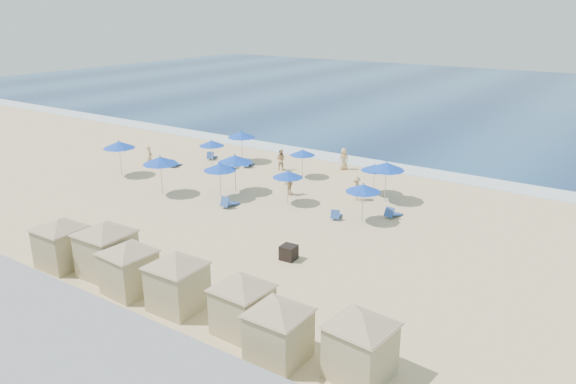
{
  "coord_description": "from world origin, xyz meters",
  "views": [
    {
      "loc": [
        20.32,
        -23.83,
        11.94
      ],
      "look_at": [
        1.79,
        3.0,
        1.17
      ],
      "focal_mm": 35.0,
      "sensor_mm": 36.0,
      "label": 1
    }
  ],
  "objects_px": {
    "trash_bin": "(289,252)",
    "umbrella_10": "(363,188)",
    "cabana_5": "(279,323)",
    "beachgoer_0": "(150,156)",
    "umbrella_6": "(302,152)",
    "umbrella_9": "(386,166)",
    "cabana_3": "(177,275)",
    "beachgoer_4": "(344,159)",
    "cabana_2": "(128,261)",
    "beachgoer_1": "(281,160)",
    "beachgoer_2": "(290,183)",
    "cabana_6": "(361,337)",
    "umbrella_0": "(119,145)",
    "umbrella_7": "(288,174)",
    "cabana_0": "(60,237)",
    "beachgoer_3": "(356,188)",
    "umbrella_2": "(160,160)",
    "umbrella_1": "(212,143)",
    "umbrella_4": "(235,159)",
    "umbrella_5": "(220,167)",
    "umbrella_3": "(242,134)",
    "cabana_1": "(106,242)",
    "umbrella_8": "(375,168)"
  },
  "relations": [
    {
      "from": "cabana_1",
      "to": "cabana_3",
      "type": "distance_m",
      "value": 4.93
    },
    {
      "from": "cabana_6",
      "to": "beachgoer_2",
      "type": "xyz_separation_m",
      "value": [
        -12.92,
        14.62,
        -0.68
      ]
    },
    {
      "from": "umbrella_7",
      "to": "beachgoer_0",
      "type": "xyz_separation_m",
      "value": [
        -13.84,
        1.0,
        -1.11
      ]
    },
    {
      "from": "cabana_3",
      "to": "umbrella_6",
      "type": "xyz_separation_m",
      "value": [
        -6.18,
        18.82,
        0.33
      ]
    },
    {
      "from": "beachgoer_3",
      "to": "cabana_0",
      "type": "bearing_deg",
      "value": -45.68
    },
    {
      "from": "umbrella_10",
      "to": "umbrella_8",
      "type": "bearing_deg",
      "value": 109.02
    },
    {
      "from": "cabana_3",
      "to": "beachgoer_4",
      "type": "distance_m",
      "value": 22.88
    },
    {
      "from": "cabana_3",
      "to": "umbrella_8",
      "type": "bearing_deg",
      "value": 90.2
    },
    {
      "from": "cabana_2",
      "to": "umbrella_4",
      "type": "relative_size",
      "value": 1.55
    },
    {
      "from": "umbrella_0",
      "to": "beachgoer_3",
      "type": "distance_m",
      "value": 17.81
    },
    {
      "from": "cabana_2",
      "to": "cabana_6",
      "type": "relative_size",
      "value": 0.99
    },
    {
      "from": "trash_bin",
      "to": "cabana_5",
      "type": "distance_m",
      "value": 8.38
    },
    {
      "from": "umbrella_2",
      "to": "beachgoer_0",
      "type": "distance_m",
      "value": 7.42
    },
    {
      "from": "cabana_1",
      "to": "cabana_2",
      "type": "bearing_deg",
      "value": -13.87
    },
    {
      "from": "trash_bin",
      "to": "beachgoer_3",
      "type": "bearing_deg",
      "value": 95.04
    },
    {
      "from": "cabana_2",
      "to": "umbrella_9",
      "type": "bearing_deg",
      "value": 77.42
    },
    {
      "from": "umbrella_0",
      "to": "umbrella_7",
      "type": "relative_size",
      "value": 1.21
    },
    {
      "from": "trash_bin",
      "to": "cabana_6",
      "type": "distance_m",
      "value": 9.62
    },
    {
      "from": "cabana_0",
      "to": "umbrella_1",
      "type": "relative_size",
      "value": 1.89
    },
    {
      "from": "cabana_0",
      "to": "umbrella_2",
      "type": "distance_m",
      "value": 11.29
    },
    {
      "from": "umbrella_6",
      "to": "cabana_6",
      "type": "bearing_deg",
      "value": -52.02
    },
    {
      "from": "umbrella_7",
      "to": "beachgoer_3",
      "type": "xyz_separation_m",
      "value": [
        3.27,
        3.04,
        -1.14
      ]
    },
    {
      "from": "umbrella_0",
      "to": "umbrella_10",
      "type": "height_order",
      "value": "umbrella_0"
    },
    {
      "from": "beachgoer_1",
      "to": "beachgoer_2",
      "type": "bearing_deg",
      "value": 119.91
    },
    {
      "from": "umbrella_1",
      "to": "umbrella_6",
      "type": "relative_size",
      "value": 1.06
    },
    {
      "from": "cabana_5",
      "to": "umbrella_9",
      "type": "xyz_separation_m",
      "value": [
        -4.33,
        17.87,
        0.87
      ]
    },
    {
      "from": "beachgoer_1",
      "to": "beachgoer_3",
      "type": "xyz_separation_m",
      "value": [
        8.13,
        -3.04,
        -0.02
      ]
    },
    {
      "from": "umbrella_0",
      "to": "umbrella_7",
      "type": "bearing_deg",
      "value": 7.74
    },
    {
      "from": "umbrella_9",
      "to": "cabana_0",
      "type": "bearing_deg",
      "value": -116.09
    },
    {
      "from": "trash_bin",
      "to": "umbrella_10",
      "type": "bearing_deg",
      "value": 81.3
    },
    {
      "from": "cabana_2",
      "to": "umbrella_6",
      "type": "relative_size",
      "value": 1.94
    },
    {
      "from": "cabana_6",
      "to": "beachgoer_1",
      "type": "distance_m",
      "value": 25.62
    },
    {
      "from": "beachgoer_0",
      "to": "umbrella_6",
      "type": "bearing_deg",
      "value": -106.38
    },
    {
      "from": "umbrella_10",
      "to": "cabana_2",
      "type": "bearing_deg",
      "value": -108.1
    },
    {
      "from": "umbrella_3",
      "to": "beachgoer_3",
      "type": "height_order",
      "value": "umbrella_3"
    },
    {
      "from": "umbrella_4",
      "to": "beachgoer_1",
      "type": "bearing_deg",
      "value": 95.99
    },
    {
      "from": "cabana_6",
      "to": "umbrella_1",
      "type": "relative_size",
      "value": 1.85
    },
    {
      "from": "trash_bin",
      "to": "beachgoer_3",
      "type": "xyz_separation_m",
      "value": [
        -1.56,
        9.93,
        0.42
      ]
    },
    {
      "from": "beachgoer_0",
      "to": "beachgoer_1",
      "type": "relative_size",
      "value": 1.01
    },
    {
      "from": "cabana_5",
      "to": "beachgoer_4",
      "type": "bearing_deg",
      "value": 113.97
    },
    {
      "from": "umbrella_4",
      "to": "cabana_1",
      "type": "bearing_deg",
      "value": -76.79
    },
    {
      "from": "umbrella_1",
      "to": "umbrella_9",
      "type": "bearing_deg",
      "value": 1.67
    },
    {
      "from": "cabana_1",
      "to": "umbrella_4",
      "type": "distance_m",
      "value": 13.32
    },
    {
      "from": "umbrella_5",
      "to": "beachgoer_1",
      "type": "bearing_deg",
      "value": 95.15
    },
    {
      "from": "cabana_6",
      "to": "beachgoer_4",
      "type": "xyz_separation_m",
      "value": [
        -13.0,
        22.12,
        -0.68
      ]
    },
    {
      "from": "trash_bin",
      "to": "beachgoer_1",
      "type": "height_order",
      "value": "beachgoer_1"
    },
    {
      "from": "trash_bin",
      "to": "cabana_6",
      "type": "relative_size",
      "value": 0.18
    },
    {
      "from": "cabana_3",
      "to": "umbrella_0",
      "type": "xyz_separation_m",
      "value": [
        -17.52,
        11.53,
        0.8
      ]
    },
    {
      "from": "umbrella_10",
      "to": "beachgoer_1",
      "type": "relative_size",
      "value": 1.45
    },
    {
      "from": "trash_bin",
      "to": "cabana_5",
      "type": "height_order",
      "value": "cabana_5"
    }
  ]
}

